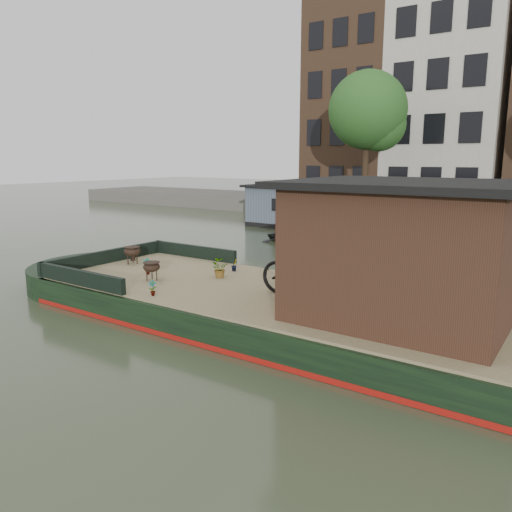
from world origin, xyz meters
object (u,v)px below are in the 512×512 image
Objects in this scene: potted_plant_a at (147,266)px; brazier_front at (152,271)px; cabin at (404,249)px; bicycle at (306,272)px; dinghy at (297,236)px; brazier_rear at (132,255)px.

potted_plant_a is 0.93× the size of brazier_front.
cabin reaches higher than bicycle.
dinghy is (-5.40, 8.94, -0.88)m from bicycle.
cabin reaches higher than dinghy.
bicycle is at bearing 11.54° from brazier_front.
brazier_rear reaches higher than brazier_front.
cabin is 9.83× the size of potted_plant_a.
dinghy is (0.07, 8.67, -0.58)m from brazier_rear.
brazier_rear is at bearing 150.53° from brazier_front.
cabin reaches higher than brazier_rear.
potted_plant_a is 9.42m from dinghy.
brazier_rear is (-5.47, 0.27, -0.31)m from bicycle.
bicycle is 4.68× the size of brazier_front.
bicycle is 3.75m from brazier_front.
bicycle is 5.05× the size of potted_plant_a.
bicycle is 5.48m from brazier_rear.
bicycle is at bearing -128.98° from dinghy.
bicycle is at bearing -2.84° from brazier_rear.
brazier_front is at bearing -149.95° from dinghy.
brazier_rear is 0.16× the size of dinghy.
brazier_front is 9.86m from dinghy.
brazier_front is 0.94× the size of brazier_rear.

